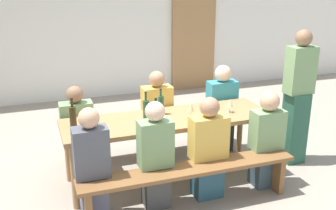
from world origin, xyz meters
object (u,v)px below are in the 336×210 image
Objects in this scene: wine_bottle_1 at (146,110)px; seated_guest_far_0 at (78,132)px; seated_guest_far_2 at (221,110)px; seated_guest_near_2 at (208,151)px; bench_far at (151,129)px; wine_glass_0 at (230,103)px; standing_host at (297,100)px; wooden_door at (194,37)px; wine_bottle_0 at (156,117)px; bench_near at (190,175)px; wine_glass_2 at (191,107)px; seated_guest_near_0 at (92,167)px; seated_guest_far_1 at (157,119)px; wine_glass_1 at (90,121)px; wine_bottle_3 at (73,116)px; seated_guest_near_1 at (155,157)px; tasting_table at (168,124)px; wine_bottle_2 at (161,105)px; seated_guest_near_3 at (266,141)px.

wine_bottle_1 reaches higher than seated_guest_far_0.
wine_bottle_1 is at bearing -66.23° from seated_guest_far_2.
bench_far is at bearing 12.90° from seated_guest_near_2.
wine_glass_0 is 0.10× the size of standing_host.
wooden_door is 6.41× the size of wine_bottle_0.
standing_host reaches higher than seated_guest_far_0.
wine_bottle_0 is at bearing -80.17° from wine_bottle_1.
bench_near is 12.00× the size of wine_glass_2.
seated_guest_near_0 is 1.42m from seated_guest_far_1.
wine_glass_1 is 1.12m from wine_glass_2.
bench_far is at bearing 29.34° from wine_bottle_3.
wine_bottle_1 is 0.20× the size of standing_host.
seated_guest_far_1 is (1.07, 0.43, -0.31)m from wine_bottle_3.
seated_guest_far_0 is (-0.64, 1.02, -0.04)m from seated_guest_near_1.
seated_guest_near_0 is at bearing -151.73° from tasting_table.
wine_glass_1 is (-1.62, -0.06, 0.00)m from wine_glass_0.
wine_glass_0 is 0.51m from wine_glass_2.
wine_glass_0 is (0.77, -0.21, -0.00)m from wine_bottle_2.
standing_host is at bearing 0.06° from wine_glass_2.
wine_bottle_3 is at bearing 8.34° from seated_guest_near_0.
bench_near is 1.93× the size of seated_guest_far_2.
seated_guest_far_2 is at bearing -61.49° from seated_guest_near_0.
bench_near is 1.15m from wine_glass_1.
wine_bottle_3 is at bearing 175.27° from wine_glass_0.
wine_bottle_1 is 0.29× the size of seated_guest_near_0.
seated_guest_far_1 is at bearing -90.00° from seated_guest_far_2.
wine_bottle_1 is (-1.99, -3.39, -0.18)m from wooden_door.
seated_guest_far_2 reaches higher than seated_guest_far_1.
standing_host reaches higher than wine_bottle_0.
wine_bottle_3 is 0.27× the size of seated_guest_far_1.
wine_bottle_2 is at bearing -11.14° from seated_guest_far_1.
wine_bottle_2 is at bearing 136.54° from wine_glass_2.
bench_far is at bearing 41.77° from wine_glass_1.
wine_bottle_1 is 0.64m from wine_glass_1.
wine_bottle_0 is 0.88m from wine_bottle_3.
wine_bottle_0 is 1.04× the size of wine_bottle_3.
seated_guest_far_0 is at bearing 95.92° from wine_glass_1.
seated_guest_far_0 reaches higher than wine_bottle_2.
wine_glass_2 is (0.49, -0.10, 0.01)m from wine_bottle_1.
wine_bottle_1 is at bearing -2.91° from standing_host.
wine_glass_2 is 0.75m from seated_guest_near_1.
tasting_table is at bearing 61.88° from seated_guest_far_0.
wooden_door is at bearing 66.73° from wine_glass_2.
seated_guest_near_1 is 1.20m from seated_guest_far_0.
wine_bottle_1 is at bearing 176.89° from wine_glass_0.
wooden_door is 4.38m from wine_glass_1.
wine_bottle_1 is at bearing 52.98° from seated_guest_far_0.
bench_far is (-1.73, -2.72, -0.69)m from wooden_door.
seated_guest_far_1 reaches higher than seated_guest_near_1.
seated_guest_near_0 is at bearing 90.00° from seated_guest_near_3.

